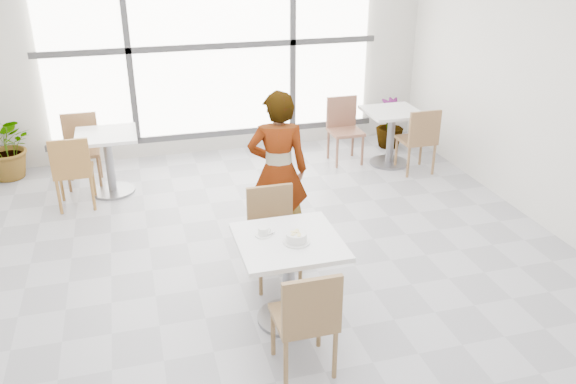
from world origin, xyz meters
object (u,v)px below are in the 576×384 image
object	(u,v)px
main_table	(289,265)
chair_far	(273,228)
plant_left	(8,146)
bg_chair_left_far	(81,145)
coffee_cup	(264,232)
bg_table_left	(108,155)
bg_chair_left_near	(73,168)
chair_near	(307,316)
bg_chair_right_near	(420,137)
person	(278,171)
plant_right	(390,123)
oatmeal_bowl	(296,238)
bg_chair_right_far	(344,125)
bg_table_right	(391,130)

from	to	relation	value
main_table	chair_far	bearing A→B (deg)	86.62
main_table	plant_left	world-z (taller)	plant_left
bg_chair_left_far	main_table	bearing A→B (deg)	-63.62
chair_far	coffee_cup	size ratio (longest dim) A/B	5.47
bg_table_left	bg_chair_left_near	size ratio (longest dim) A/B	0.86
chair_far	bg_chair_left_far	size ratio (longest dim) A/B	1.00
main_table	bg_table_left	size ratio (longest dim) A/B	1.07
chair_near	main_table	bearing A→B (deg)	-94.37
bg_chair_right_near	plant_left	distance (m)	5.23
chair_near	chair_far	bearing A→B (deg)	-93.87
person	plant_right	world-z (taller)	person
bg_chair_right_near	plant_left	xyz separation A→B (m)	(-5.07, 1.26, -0.07)
bg_chair_right_near	bg_chair_left_far	bearing A→B (deg)	-11.66
chair_near	plant_right	size ratio (longest dim) A/B	1.23
bg_chair_left_near	plant_left	bearing A→B (deg)	-54.17
chair_far	bg_chair_left_far	distance (m)	3.27
chair_far	plant_right	size ratio (longest dim) A/B	1.23
bg_chair_left_near	oatmeal_bowl	bearing A→B (deg)	123.68
main_table	bg_chair_right_far	distance (m)	3.70
oatmeal_bowl	bg_chair_left_near	size ratio (longest dim) A/B	0.24
bg_table_left	bg_chair_left_far	xyz separation A→B (m)	(-0.32, 0.41, 0.01)
bg_chair_left_near	chair_near	bearing A→B (deg)	117.43
bg_chair_right_far	coffee_cup	bearing A→B (deg)	-120.50
coffee_cup	main_table	bearing A→B (deg)	-34.30
person	bg_chair_left_near	size ratio (longest dim) A/B	1.84
main_table	chair_far	size ratio (longest dim) A/B	0.92
bg_table_left	bg_table_right	distance (m)	3.63
oatmeal_bowl	bg_chair_left_near	xyz separation A→B (m)	(-1.81, 2.71, -0.29)
main_table	plant_left	distance (m)	4.64
bg_table_left	bg_chair_right_far	distance (m)	3.09
bg_table_right	bg_chair_left_near	world-z (taller)	bg_chair_left_near
chair_near	person	xyz separation A→B (m)	(0.29, 1.90, 0.30)
main_table	bg_chair_left_far	distance (m)	3.83
chair_near	coffee_cup	xyz separation A→B (m)	(-0.12, 0.77, 0.28)
person	bg_table_right	bearing A→B (deg)	-128.48
bg_table_right	plant_right	bearing A→B (deg)	66.08
chair_far	plant_right	bearing A→B (deg)	49.67
bg_chair_left_near	bg_table_left	bearing A→B (deg)	-136.63
person	bg_table_left	bearing A→B (deg)	-36.61
chair_far	bg_table_right	bearing A→B (deg)	46.22
bg_table_right	bg_chair_right_near	xyz separation A→B (m)	(0.21, -0.40, 0.01)
main_table	bg_table_right	size ratio (longest dim) A/B	1.07
chair_near	bg_chair_left_far	bearing A→B (deg)	-67.98
oatmeal_bowl	bg_table_left	distance (m)	3.41
bg_chair_right_far	plant_left	distance (m)	4.34
bg_table_left	chair_far	bearing A→B (deg)	-58.86
coffee_cup	plant_left	size ratio (longest dim) A/B	0.19
bg_chair_left_far	bg_chair_right_far	distance (m)	3.40
person	bg_table_left	size ratio (longest dim) A/B	2.13
main_table	bg_chair_right_near	xyz separation A→B (m)	(2.46, 2.57, -0.02)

